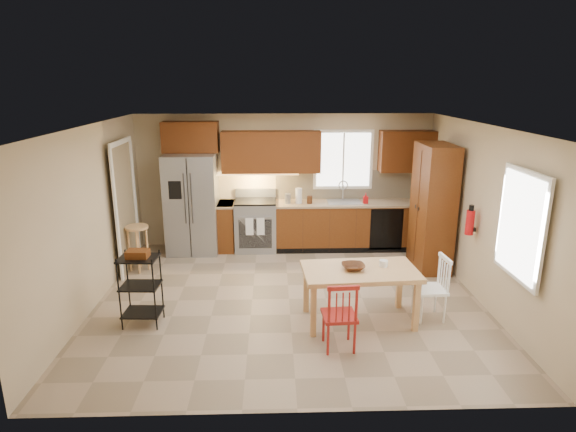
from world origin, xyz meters
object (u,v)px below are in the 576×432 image
(table_bowl, at_px, (353,270))
(utility_cart, at_px, (141,290))
(fire_extinguisher, at_px, (470,222))
(table_jar, at_px, (383,265))
(pantry, at_px, (433,207))
(bar_stool, at_px, (138,248))
(chair_white, at_px, (430,288))
(soap_bottle, at_px, (366,198))
(dining_table, at_px, (359,296))
(refrigerator, at_px, (192,204))
(range_stove, at_px, (256,226))
(chair_red, at_px, (339,314))

(table_bowl, xyz_separation_m, utility_cart, (-2.74, 0.01, -0.24))
(fire_extinguisher, height_order, table_jar, fire_extinguisher)
(table_bowl, bearing_deg, pantry, 49.24)
(fire_extinguisher, bearing_deg, utility_cart, -169.78)
(bar_stool, bearing_deg, chair_white, -5.91)
(soap_bottle, relative_size, utility_cart, 0.20)
(table_jar, bearing_deg, fire_extinguisher, 27.77)
(fire_extinguisher, distance_m, dining_table, 2.06)
(dining_table, distance_m, table_jar, 0.52)
(refrigerator, bearing_deg, dining_table, -47.24)
(soap_bottle, bearing_deg, refrigerator, 179.55)
(refrigerator, relative_size, pantry, 0.87)
(fire_extinguisher, height_order, dining_table, fire_extinguisher)
(soap_bottle, height_order, dining_table, soap_bottle)
(range_stove, bearing_deg, table_jar, -57.50)
(fire_extinguisher, height_order, chair_red, fire_extinguisher)
(chair_red, bearing_deg, utility_cart, 161.37)
(chair_red, height_order, table_jar, chair_red)
(table_jar, bearing_deg, table_bowl, -167.47)
(chair_red, xyz_separation_m, table_bowl, (0.26, 0.65, 0.29))
(soap_bottle, distance_m, chair_red, 3.60)
(range_stove, bearing_deg, fire_extinguisher, -32.62)
(pantry, height_order, table_jar, pantry)
(chair_white, bearing_deg, range_stove, 36.65)
(bar_stool, bearing_deg, utility_cart, -57.03)
(refrigerator, xyz_separation_m, soap_bottle, (3.18, -0.02, 0.09))
(range_stove, distance_m, table_bowl, 3.18)
(soap_bottle, bearing_deg, table_bowl, -103.61)
(refrigerator, height_order, table_bowl, refrigerator)
(dining_table, height_order, bar_stool, bar_stool)
(chair_red, xyz_separation_m, chair_white, (1.30, 0.70, 0.00))
(refrigerator, height_order, soap_bottle, refrigerator)
(refrigerator, distance_m, range_stove, 1.24)
(refrigerator, distance_m, utility_cart, 2.84)
(table_jar, bearing_deg, soap_bottle, 84.48)
(pantry, distance_m, fire_extinguisher, 1.07)
(table_jar, distance_m, bar_stool, 4.11)
(fire_extinguisher, bearing_deg, bar_stool, 168.55)
(fire_extinguisher, bearing_deg, soap_bottle, 120.53)
(pantry, height_order, dining_table, pantry)
(bar_stool, bearing_deg, table_jar, -8.78)
(pantry, xyz_separation_m, utility_cart, (-4.37, -1.87, -0.57))
(range_stove, distance_m, dining_table, 3.22)
(fire_extinguisher, xyz_separation_m, table_jar, (-1.41, -0.74, -0.35))
(pantry, height_order, table_bowl, pantry)
(table_jar, bearing_deg, refrigerator, 137.05)
(pantry, xyz_separation_m, dining_table, (-1.53, -1.88, -0.69))
(refrigerator, height_order, chair_red, refrigerator)
(table_bowl, relative_size, bar_stool, 0.38)
(dining_table, bearing_deg, table_jar, 12.22)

